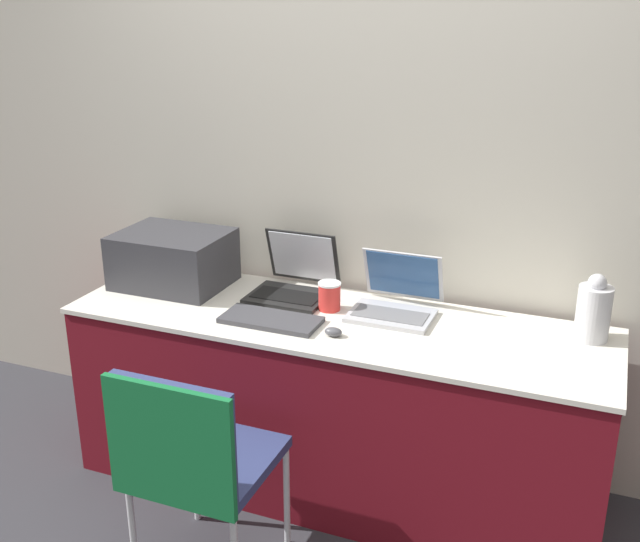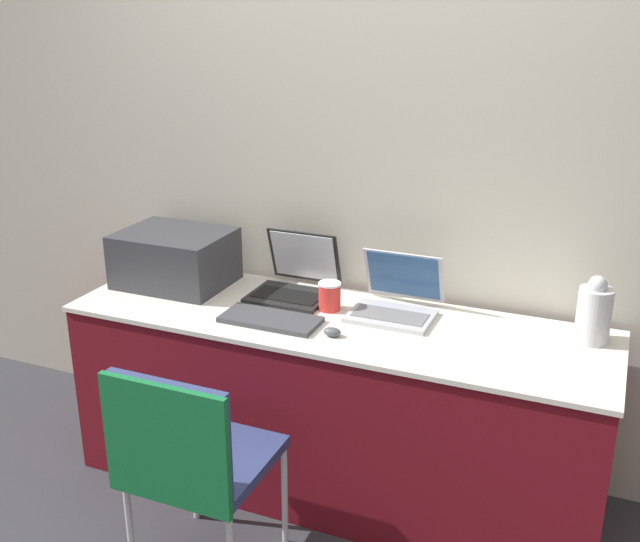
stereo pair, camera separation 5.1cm
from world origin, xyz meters
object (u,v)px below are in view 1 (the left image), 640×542
Objects in this scene: laptop_right at (395,300)px; external_keyboard at (271,320)px; laptop_left at (293,282)px; chair at (191,455)px; mouse at (333,332)px; metal_pitcher at (594,311)px; printer at (173,257)px; coffee_cup at (329,296)px.

laptop_right is 0.51m from external_keyboard.
chair is at bearing -88.03° from laptop_left.
laptop_left is 4.91× the size of mouse.
laptop_right is at bearing -177.84° from metal_pitcher.
printer is 0.63m from external_keyboard.
laptop_left is 0.97m from chair.
laptop_left is at bearing 97.07° from external_keyboard.
laptop_left is 2.87× the size of coffee_cup.
coffee_cup is (-0.26, -0.07, 0.01)m from laptop_right.
laptop_left is 0.23m from coffee_cup.
printer is 0.89m from mouse.
laptop_left reaches higher than coffee_cup.
laptop_right is at bearing -4.02° from laptop_left.
laptop_right reaches higher than chair.
laptop_right is at bearing 64.22° from chair.
external_keyboard is at bearing -128.96° from coffee_cup.
laptop_right reaches higher than coffee_cup.
printer reaches higher than chair.
printer is at bearing -176.70° from laptop_right.
printer is 6.89× the size of mouse.
mouse is (0.27, -0.03, 0.01)m from external_keyboard.
laptop_left reaches higher than printer.
chair is at bearing -90.59° from external_keyboard.
metal_pitcher is (0.75, 0.03, 0.06)m from laptop_right.
coffee_cup is (0.74, -0.01, -0.07)m from printer.
laptop_right is at bearing 3.30° from printer.
metal_pitcher is 1.54m from chair.
printer is at bearing 163.80° from mouse.
laptop_right is (0.46, -0.03, -0.00)m from laptop_left.
printer is 0.55m from laptop_left.
laptop_right reaches higher than mouse.
coffee_cup is at bearing -174.44° from metal_pitcher.
chair is (-0.43, -0.89, -0.28)m from laptop_right.
chair is at bearing -115.78° from laptop_right.
coffee_cup reaches higher than mouse.
printer reaches higher than external_keyboard.
metal_pitcher is 0.30× the size of chair.
printer is at bearing 159.32° from external_keyboard.
external_keyboard is at bearing -82.93° from laptop_left.
chair is (-0.17, -0.82, -0.29)m from coffee_cup.
laptop_left is 1.30× the size of metal_pitcher.
coffee_cup is at bearing -26.53° from laptop_left.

